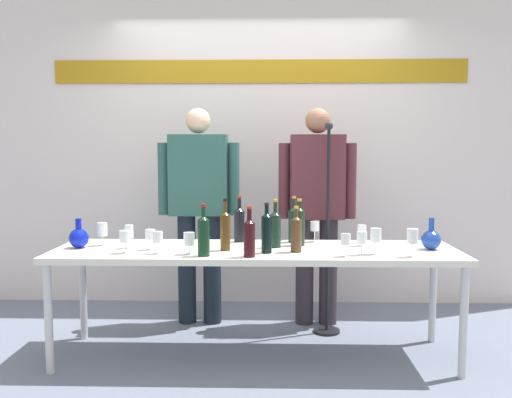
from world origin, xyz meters
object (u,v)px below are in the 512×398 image
Objects in this scene: wine_glass_left_1 at (158,238)px; presenter_right at (317,202)px; wine_bottle_4 at (267,231)px; wine_glass_right_5 at (362,231)px; display_table at (255,256)px; wine_glass_right_0 at (376,236)px; wine_glass_right_3 at (413,237)px; decanter_blue_right at (431,239)px; presenter_left at (199,201)px; wine_glass_left_5 at (150,235)px; wine_glass_right_1 at (346,240)px; wine_glass_right_4 at (315,227)px; wine_bottle_1 at (239,223)px; wine_glass_left_2 at (102,230)px; wine_bottle_6 at (296,232)px; wine_glass_left_3 at (129,232)px; microphone_stand at (327,263)px; wine_glass_left_0 at (189,239)px; wine_bottle_7 at (294,223)px; decanter_blue_left at (79,237)px; wine_glass_right_2 at (362,238)px; wine_bottle_0 at (275,228)px; wine_bottle_5 at (249,236)px; wine_bottle_8 at (204,234)px; wine_bottle_3 at (299,225)px; wine_bottle_2 at (225,229)px; wine_glass_left_4 at (125,237)px.

presenter_right is at bearing 40.07° from wine_glass_left_1.
wine_bottle_4 reaches higher than wine_glass_right_5.
display_table is 0.89m from presenter_right.
wine_glass_right_3 is (0.21, -0.07, 0.01)m from wine_glass_right_0.
presenter_left reaches higher than decanter_blue_right.
wine_glass_left_5 is (-0.22, -0.75, -0.15)m from presenter_left.
wine_glass_right_1 is 0.98× the size of wine_glass_right_4.
wine_glass_left_2 is (-0.91, -0.17, -0.02)m from wine_bottle_1.
wine_bottle_1 is 1.11× the size of wine_bottle_6.
presenter_left reaches higher than wine_glass_left_3.
wine_glass_left_2 is at bearing -172.82° from wine_glass_right_4.
microphone_stand is (0.64, 0.23, -0.33)m from wine_bottle_1.
wine_bottle_6 is at bearing 8.09° from wine_glass_left_0.
wine_bottle_7 is (-0.20, -0.44, -0.10)m from presenter_right.
wine_bottle_4 is 0.19m from wine_bottle_6.
wine_glass_left_0 is 0.95× the size of wine_glass_right_4.
wine_glass_right_1 is (1.71, -0.25, 0.03)m from decanter_blue_left.
wine_glass_right_2 is at bearing -49.05° from wine_bottle_7.
wine_bottle_0 is at bearing -1.69° from wine_glass_left_2.
wine_bottle_1 is at bearing -179.16° from wine_glass_right_4.
wine_bottle_4 is at bearing 50.71° from wine_bottle_5.
wine_bottle_8 is at bearing -179.73° from wine_glass_right_3.
decanter_blue_right is 0.65× the size of wine_bottle_8.
wine_glass_right_0 reaches higher than wine_glass_right_4.
wine_bottle_0 reaches higher than display_table.
wine_bottle_0 is (1.29, 0.05, 0.06)m from decanter_blue_left.
decanter_blue_left reaches higher than wine_glass_left_5.
wine_bottle_7 reaches higher than wine_glass_right_0.
wine_bottle_8 reaches higher than wine_glass_right_4.
wine_bottle_7 reaches higher than wine_bottle_0.
wine_bottle_1 reaches higher than wine_glass_right_0.
presenter_left is at bearing 81.09° from wine_glass_left_1.
wine_bottle_3 reaches higher than wine_glass_right_1.
microphone_stand is (0.71, 0.55, -0.33)m from wine_bottle_2.
wine_glass_left_3 is at bearing 172.39° from wine_glass_right_3.
wine_bottle_0 is 2.19× the size of wine_glass_right_2.
wine_bottle_1 is 0.93m from wine_glass_left_2.
presenter_right is 11.75× the size of wine_glass_left_4.
decanter_blue_left is 0.60m from wine_glass_left_1.
decanter_blue_right is (2.30, 0.00, -0.00)m from decanter_blue_left.
wine_glass_right_3 is at bearing -56.21° from wine_glass_right_5.
wine_bottle_3 is 0.24m from wine_bottle_6.
wine_bottle_0 is at bearing 154.65° from wine_glass_right_2.
display_table is 19.73× the size of wine_glass_left_5.
decanter_blue_right is 0.83m from microphone_stand.
decanter_blue_left is 1.43m from wine_bottle_6.
wine_glass_right_0 is (0.62, -0.22, -0.01)m from wine_bottle_0.
wine_glass_left_3 is 1.06× the size of wine_glass_right_2.
wine_bottle_3 reaches higher than decanter_blue_right.
wine_bottle_3 reaches higher than wine_glass_right_4.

